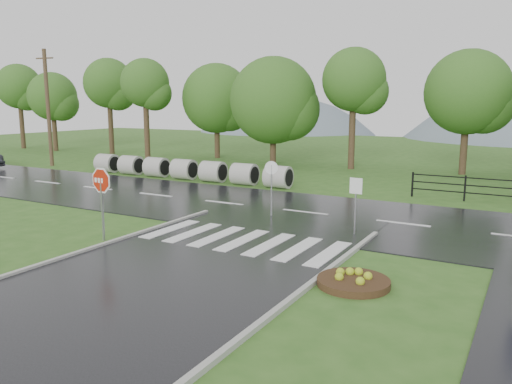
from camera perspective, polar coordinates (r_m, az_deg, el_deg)
The scene contains 11 objects.
ground at distance 12.62m, azimuth -13.55°, elevation -10.95°, with size 120.00×120.00×0.00m, color #325E1F.
main_road at distance 20.73m, azimuth 5.63°, elevation -2.41°, with size 90.00×8.00×0.04m, color black.
crosswalk at distance 16.40m, azimuth -1.53°, elevation -5.52°, with size 6.50×2.80×0.02m.
hills at distance 76.33m, azimuth 25.10°, elevation -6.07°, with size 102.00×48.00×48.00m.
treeline at distance 33.60m, azimuth 16.98°, elevation 2.01°, with size 83.20×5.20×10.00m.
culvert_pipes at distance 30.04m, azimuth -8.23°, elevation 2.59°, with size 13.90×1.20×1.20m.
stop_sign at distance 16.94m, azimuth -17.27°, elevation 0.59°, with size 1.15×0.10×2.59m.
flower_bed at distance 12.80m, azimuth 11.08°, elevation -9.90°, with size 1.81×1.81×0.36m.
reg_sign_small at distance 17.19m, azimuth 11.33°, elevation -0.29°, with size 0.45×0.06×2.00m.
reg_sign_round at distance 19.72m, azimuth 1.77°, elevation 1.18°, with size 0.50×0.20×2.24m.
utility_pole_west at distance 38.96m, azimuth -22.67°, elevation 8.91°, with size 1.46×0.33×8.23m.
Camera 1 is at (8.17, -8.52, 4.47)m, focal length 35.00 mm.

